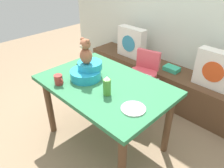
% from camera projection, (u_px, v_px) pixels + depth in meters
% --- Properties ---
extents(ground_plane, '(8.00, 8.00, 0.00)m').
position_uv_depth(ground_plane, '(106.00, 139.00, 2.43)').
color(ground_plane, '#8C7256').
extents(back_wall, '(4.40, 0.10, 2.60)m').
position_uv_depth(back_wall, '(189.00, 1.00, 2.63)').
color(back_wall, silver).
rests_on(back_wall, ground_plane).
extents(window_bench, '(2.60, 0.44, 0.46)m').
position_uv_depth(window_bench, '(166.00, 84.00, 3.02)').
color(window_bench, brown).
rests_on(window_bench, ground_plane).
extents(pillow_floral_left, '(0.44, 0.15, 0.44)m').
position_uv_depth(pillow_floral_left, '(132.00, 42.00, 3.16)').
color(pillow_floral_left, white).
rests_on(pillow_floral_left, window_bench).
extents(pillow_floral_right, '(0.44, 0.15, 0.44)m').
position_uv_depth(pillow_floral_right, '(215.00, 70.00, 2.41)').
color(pillow_floral_right, white).
rests_on(pillow_floral_right, window_bench).
extents(book_stack, '(0.20, 0.14, 0.06)m').
position_uv_depth(book_stack, '(172.00, 69.00, 2.85)').
color(book_stack, '#37BE92').
rests_on(book_stack, window_bench).
extents(dining_table, '(1.27, 0.85, 0.74)m').
position_uv_depth(dining_table, '(105.00, 93.00, 2.10)').
color(dining_table, '#2D7247').
rests_on(dining_table, ground_plane).
extents(highchair, '(0.39, 0.50, 0.79)m').
position_uv_depth(highchair, '(143.00, 74.00, 2.66)').
color(highchair, '#D84C59').
rests_on(highchair, ground_plane).
extents(infant_seat_teal, '(0.30, 0.33, 0.16)m').
position_uv_depth(infant_seat_teal, '(87.00, 71.00, 2.10)').
color(infant_seat_teal, '#249AC3').
rests_on(infant_seat_teal, dining_table).
extents(teddy_bear, '(0.13, 0.12, 0.25)m').
position_uv_depth(teddy_bear, '(86.00, 52.00, 1.99)').
color(teddy_bear, '#985A3E').
rests_on(teddy_bear, infant_seat_teal).
extents(ketchup_bottle, '(0.07, 0.07, 0.18)m').
position_uv_depth(ketchup_bottle, '(107.00, 86.00, 1.84)').
color(ketchup_bottle, '#4C8C33').
rests_on(ketchup_bottle, dining_table).
extents(coffee_mug, '(0.12, 0.08, 0.09)m').
position_uv_depth(coffee_mug, '(59.00, 80.00, 2.01)').
color(coffee_mug, '#9E332D').
rests_on(coffee_mug, dining_table).
extents(dinner_plate_near, '(0.20, 0.20, 0.01)m').
position_uv_depth(dinner_plate_near, '(133.00, 109.00, 1.70)').
color(dinner_plate_near, white).
rests_on(dinner_plate_near, dining_table).
extents(cell_phone, '(0.11, 0.16, 0.01)m').
position_uv_depth(cell_phone, '(83.00, 63.00, 2.43)').
color(cell_phone, black).
rests_on(cell_phone, dining_table).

